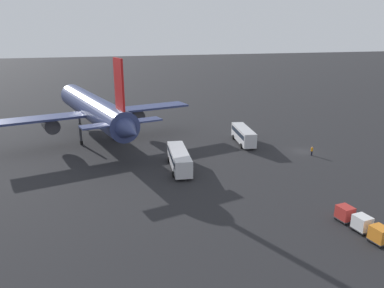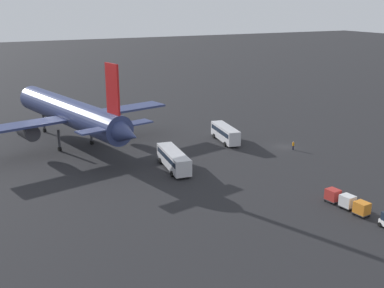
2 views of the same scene
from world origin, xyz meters
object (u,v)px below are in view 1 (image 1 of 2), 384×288
at_px(airplane, 94,109).
at_px(shuttle_bus_far, 179,158).
at_px(shuttle_bus_near, 243,134).
at_px(cargo_cart_red, 345,213).
at_px(cargo_cart_white, 362,223).
at_px(cargo_cart_orange, 380,234).
at_px(worker_person, 312,151).

relative_size(airplane, shuttle_bus_far, 3.98).
bearing_deg(shuttle_bus_near, shuttle_bus_far, 131.63).
bearing_deg(shuttle_bus_far, cargo_cart_red, -141.02).
bearing_deg(shuttle_bus_near, airplane, 78.55).
xyz_separation_m(cargo_cart_white, cargo_cart_red, (2.69, 0.26, 0.00)).
distance_m(airplane, cargo_cart_white, 56.12).
relative_size(cargo_cart_orange, cargo_cart_red, 1.00).
bearing_deg(airplane, worker_person, -132.63).
bearing_deg(cargo_cart_orange, shuttle_bus_far, 27.32).
bearing_deg(airplane, shuttle_bus_far, -162.67).
bearing_deg(cargo_cart_orange, cargo_cart_white, 0.99).
xyz_separation_m(shuttle_bus_near, cargo_cart_white, (-37.40, 1.74, -0.79)).
xyz_separation_m(shuttle_bus_near, shuttle_bus_far, (-10.79, 16.83, -0.03)).
xyz_separation_m(shuttle_bus_far, cargo_cart_white, (-26.61, -15.08, -0.75)).
bearing_deg(cargo_cart_white, shuttle_bus_far, 29.55).
bearing_deg(cargo_cart_red, cargo_cart_orange, -176.69).
xyz_separation_m(shuttle_bus_near, cargo_cart_red, (-34.71, 2.01, -0.79)).
bearing_deg(cargo_cart_orange, shuttle_bus_near, -2.42).
bearing_deg(airplane, cargo_cart_white, -163.08).
bearing_deg(airplane, cargo_cart_orange, -164.36).
bearing_deg(cargo_cart_white, airplane, 29.89).
xyz_separation_m(airplane, cargo_cart_white, (-48.40, -27.82, -5.77)).
distance_m(airplane, cargo_cart_red, 53.68).
height_order(airplane, cargo_cart_orange, airplane).
bearing_deg(worker_person, cargo_cart_red, 154.67).
height_order(shuttle_bus_near, cargo_cart_orange, shuttle_bus_near).
relative_size(airplane, worker_person, 27.83).
relative_size(airplane, cargo_cart_orange, 22.40).
bearing_deg(shuttle_bus_near, cargo_cart_red, -174.36).
height_order(airplane, shuttle_bus_far, airplane).
bearing_deg(airplane, shuttle_bus_near, -123.37).
bearing_deg(shuttle_bus_near, cargo_cart_orange, -173.47).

